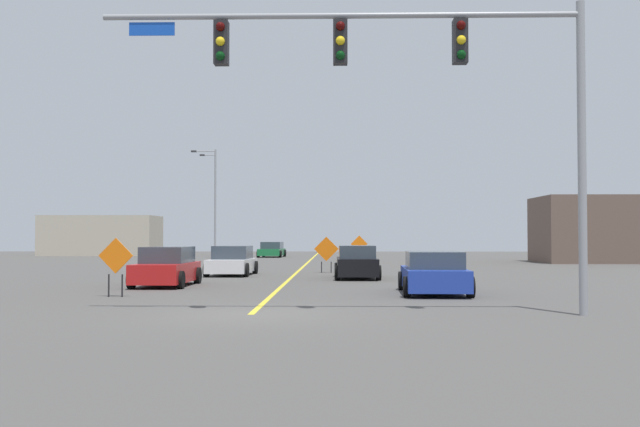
{
  "coord_description": "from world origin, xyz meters",
  "views": [
    {
      "loc": [
        2.03,
        -17.37,
        1.85
      ],
      "look_at": [
        0.92,
        32.84,
        3.43
      ],
      "focal_mm": 41.14,
      "sensor_mm": 36.0,
      "label": 1
    }
  ],
  "objects_px": {
    "car_blue_approaching": "(434,274)",
    "car_red_passing": "(167,267)",
    "car_black_far": "(357,263)",
    "construction_sign_right_shoulder": "(326,250)",
    "car_white_mid": "(232,261)",
    "street_lamp_near_left": "(214,201)",
    "traffic_signal_assembly": "(412,71)",
    "construction_sign_median_near": "(116,259)",
    "street_lamp_far_right": "(214,199)",
    "construction_sign_left_lane": "(359,245)",
    "car_green_distant": "(272,250)"
  },
  "relations": [
    {
      "from": "street_lamp_near_left",
      "to": "construction_sign_median_near",
      "type": "height_order",
      "value": "street_lamp_near_left"
    },
    {
      "from": "traffic_signal_assembly",
      "to": "construction_sign_left_lane",
      "type": "relative_size",
      "value": 5.97
    },
    {
      "from": "traffic_signal_assembly",
      "to": "car_green_distant",
      "type": "height_order",
      "value": "traffic_signal_assembly"
    },
    {
      "from": "car_black_far",
      "to": "car_green_distant",
      "type": "bearing_deg",
      "value": 101.34
    },
    {
      "from": "car_green_distant",
      "to": "car_blue_approaching",
      "type": "bearing_deg",
      "value": -77.97
    },
    {
      "from": "street_lamp_far_right",
      "to": "construction_sign_median_near",
      "type": "relative_size",
      "value": 5.09
    },
    {
      "from": "construction_sign_right_shoulder",
      "to": "car_white_mid",
      "type": "relative_size",
      "value": 0.43
    },
    {
      "from": "street_lamp_far_right",
      "to": "construction_sign_right_shoulder",
      "type": "relative_size",
      "value": 5.0
    },
    {
      "from": "car_white_mid",
      "to": "street_lamp_far_right",
      "type": "bearing_deg",
      "value": 101.43
    },
    {
      "from": "street_lamp_far_right",
      "to": "car_white_mid",
      "type": "relative_size",
      "value": 2.14
    },
    {
      "from": "construction_sign_right_shoulder",
      "to": "car_blue_approaching",
      "type": "bearing_deg",
      "value": -74.96
    },
    {
      "from": "street_lamp_near_left",
      "to": "construction_sign_right_shoulder",
      "type": "relative_size",
      "value": 5.2
    },
    {
      "from": "construction_sign_right_shoulder",
      "to": "car_white_mid",
      "type": "xyz_separation_m",
      "value": [
        -4.49,
        -2.45,
        -0.48
      ]
    },
    {
      "from": "car_black_far",
      "to": "construction_sign_left_lane",
      "type": "bearing_deg",
      "value": 87.86
    },
    {
      "from": "construction_sign_median_near",
      "to": "car_white_mid",
      "type": "bearing_deg",
      "value": 82.02
    },
    {
      "from": "construction_sign_median_near",
      "to": "car_black_far",
      "type": "distance_m",
      "value": 12.7
    },
    {
      "from": "car_green_distant",
      "to": "car_red_passing",
      "type": "height_order",
      "value": "car_red_passing"
    },
    {
      "from": "construction_sign_right_shoulder",
      "to": "car_white_mid",
      "type": "distance_m",
      "value": 5.14
    },
    {
      "from": "car_red_passing",
      "to": "car_blue_approaching",
      "type": "bearing_deg",
      "value": -20.37
    },
    {
      "from": "construction_sign_right_shoulder",
      "to": "car_black_far",
      "type": "distance_m",
      "value": 5.24
    },
    {
      "from": "construction_sign_median_near",
      "to": "car_blue_approaching",
      "type": "relative_size",
      "value": 0.4
    },
    {
      "from": "construction_sign_left_lane",
      "to": "car_red_passing",
      "type": "height_order",
      "value": "construction_sign_left_lane"
    },
    {
      "from": "construction_sign_left_lane",
      "to": "car_black_far",
      "type": "height_order",
      "value": "construction_sign_left_lane"
    },
    {
      "from": "car_green_distant",
      "to": "car_red_passing",
      "type": "distance_m",
      "value": 38.5
    },
    {
      "from": "traffic_signal_assembly",
      "to": "car_blue_approaching",
      "type": "bearing_deg",
      "value": 78.16
    },
    {
      "from": "car_green_distant",
      "to": "car_blue_approaching",
      "type": "xyz_separation_m",
      "value": [
        8.96,
        -42.04,
        -0.0
      ]
    },
    {
      "from": "street_lamp_near_left",
      "to": "car_white_mid",
      "type": "height_order",
      "value": "street_lamp_near_left"
    },
    {
      "from": "construction_sign_left_lane",
      "to": "car_black_far",
      "type": "xyz_separation_m",
      "value": [
        -0.72,
        -19.38,
        -0.53
      ]
    },
    {
      "from": "traffic_signal_assembly",
      "to": "construction_sign_right_shoulder",
      "type": "height_order",
      "value": "traffic_signal_assembly"
    },
    {
      "from": "car_black_far",
      "to": "car_blue_approaching",
      "type": "distance_m",
      "value": 8.91
    },
    {
      "from": "car_white_mid",
      "to": "car_blue_approaching",
      "type": "bearing_deg",
      "value": -53.93
    },
    {
      "from": "traffic_signal_assembly",
      "to": "car_black_far",
      "type": "relative_size",
      "value": 2.6
    },
    {
      "from": "street_lamp_near_left",
      "to": "car_black_far",
      "type": "bearing_deg",
      "value": -70.86
    },
    {
      "from": "construction_sign_right_shoulder",
      "to": "car_black_far",
      "type": "relative_size",
      "value": 0.42
    },
    {
      "from": "construction_sign_left_lane",
      "to": "traffic_signal_assembly",
      "type": "bearing_deg",
      "value": -89.72
    },
    {
      "from": "car_black_far",
      "to": "car_white_mid",
      "type": "relative_size",
      "value": 1.03
    },
    {
      "from": "street_lamp_far_right",
      "to": "street_lamp_near_left",
      "type": "xyz_separation_m",
      "value": [
        -0.98,
        6.19,
        0.13
      ]
    },
    {
      "from": "car_white_mid",
      "to": "construction_sign_right_shoulder",
      "type": "bearing_deg",
      "value": 28.59
    },
    {
      "from": "construction_sign_median_near",
      "to": "car_red_passing",
      "type": "distance_m",
      "value": 5.06
    },
    {
      "from": "street_lamp_far_right",
      "to": "car_green_distant",
      "type": "xyz_separation_m",
      "value": [
        4.57,
        4.27,
        -4.41
      ]
    },
    {
      "from": "car_blue_approaching",
      "to": "car_red_passing",
      "type": "xyz_separation_m",
      "value": [
        -9.53,
        3.54,
        0.05
      ]
    },
    {
      "from": "traffic_signal_assembly",
      "to": "construction_sign_left_lane",
      "type": "xyz_separation_m",
      "value": [
        -0.17,
        34.49,
        -4.58
      ]
    },
    {
      "from": "car_blue_approaching",
      "to": "car_red_passing",
      "type": "bearing_deg",
      "value": 159.63
    },
    {
      "from": "traffic_signal_assembly",
      "to": "street_lamp_far_right",
      "type": "distance_m",
      "value": 45.9
    },
    {
      "from": "street_lamp_far_right",
      "to": "street_lamp_near_left",
      "type": "relative_size",
      "value": 0.96
    },
    {
      "from": "construction_sign_median_near",
      "to": "car_red_passing",
      "type": "bearing_deg",
      "value": 85.34
    },
    {
      "from": "car_blue_approaching",
      "to": "construction_sign_left_lane",
      "type": "bearing_deg",
      "value": 93.13
    },
    {
      "from": "traffic_signal_assembly",
      "to": "car_red_passing",
      "type": "relative_size",
      "value": 2.71
    },
    {
      "from": "car_black_far",
      "to": "car_blue_approaching",
      "type": "relative_size",
      "value": 0.97
    },
    {
      "from": "street_lamp_far_right",
      "to": "construction_sign_median_near",
      "type": "height_order",
      "value": "street_lamp_far_right"
    }
  ]
}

